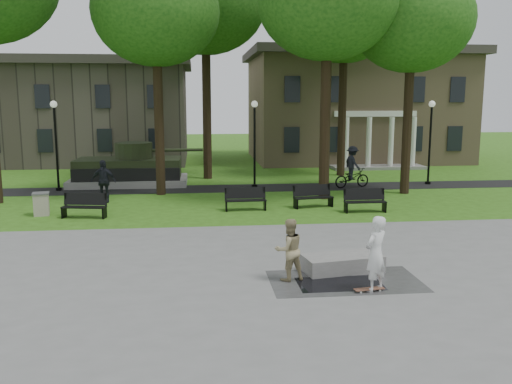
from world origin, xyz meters
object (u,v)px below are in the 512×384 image
concrete_block (342,263)px  park_bench_0 (84,205)px  skateboarder (376,254)px  friend_watching (289,250)px  cyclist (352,171)px  trash_bin (41,204)px

concrete_block → park_bench_0: 11.83m
concrete_block → skateboarder: 1.87m
friend_watching → cyclist: 16.19m
concrete_block → friend_watching: size_ratio=1.32×
park_bench_0 → trash_bin: (-1.88, 0.65, -0.04)m
cyclist → trash_bin: cyclist is taller
concrete_block → cyclist: (4.44, 14.38, 0.69)m
skateboarder → friend_watching: 2.28m
concrete_block → park_bench_0: size_ratio=1.19×
friend_watching → skateboarder: bearing=135.9°
trash_bin → concrete_block: bearing=-39.6°
friend_watching → cyclist: (6.07, 15.01, 0.08)m
cyclist → park_bench_0: cyclist is taller
skateboarder → cyclist: (4.06, 16.06, -0.05)m
skateboarder → cyclist: cyclist is taller
skateboarder → trash_bin: (-10.91, 10.40, -0.50)m
cyclist → trash_bin: bearing=94.6°
friend_watching → cyclist: bearing=-128.5°
concrete_block → park_bench_0: (-8.65, 8.07, 0.28)m
trash_bin → skateboarder: bearing=-43.6°
concrete_block → cyclist: size_ratio=0.96×
skateboarder → park_bench_0: bearing=-82.1°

